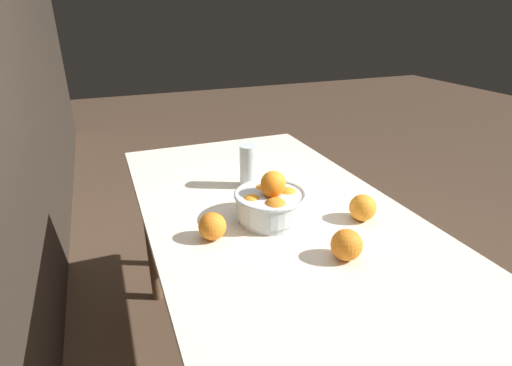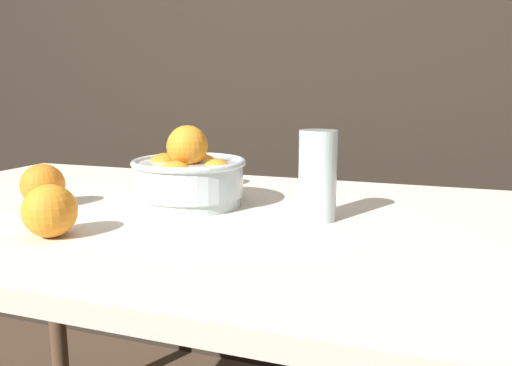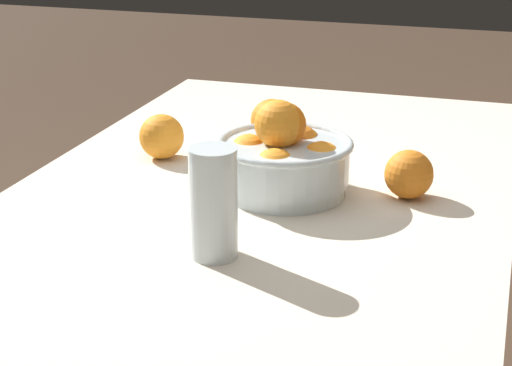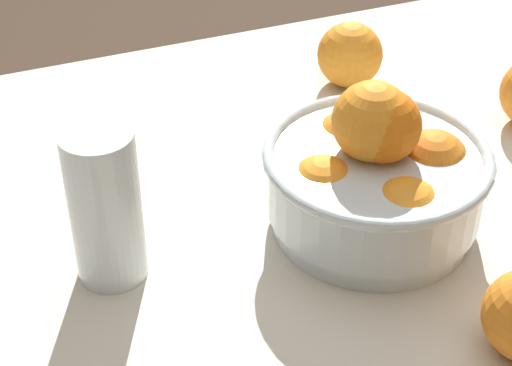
{
  "view_description": "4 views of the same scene",
  "coord_description": "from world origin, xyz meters",
  "px_view_note": "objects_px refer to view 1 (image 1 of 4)",
  "views": [
    {
      "loc": [
        -1.04,
        0.47,
        1.38
      ],
      "look_at": [
        0.03,
        0.05,
        0.87
      ],
      "focal_mm": 28.0,
      "sensor_mm": 36.0,
      "label": 1
    },
    {
      "loc": [
        0.38,
        -0.81,
        1.0
      ],
      "look_at": [
        0.09,
        -0.0,
        0.84
      ],
      "focal_mm": 35.0,
      "sensor_mm": 36.0,
      "label": 2
    },
    {
      "loc": [
        1.19,
        0.39,
        1.28
      ],
      "look_at": [
        0.07,
        0.03,
        0.84
      ],
      "focal_mm": 60.0,
      "sensor_mm": 36.0,
      "label": 3
    },
    {
      "loc": [
        0.29,
        0.61,
        1.32
      ],
      "look_at": [
        0.06,
        0.03,
        0.85
      ],
      "focal_mm": 60.0,
      "sensor_mm": 36.0,
      "label": 4
    }
  ],
  "objects_px": {
    "fruit_bowl": "(270,202)",
    "orange_loose_near_bowl": "(347,245)",
    "orange_loose_aside": "(363,208)",
    "juice_glass": "(249,168)",
    "orange_loose_front": "(212,226)"
  },
  "relations": [
    {
      "from": "fruit_bowl",
      "to": "juice_glass",
      "type": "distance_m",
      "value": 0.26
    },
    {
      "from": "juice_glass",
      "to": "orange_loose_near_bowl",
      "type": "bearing_deg",
      "value": -172.06
    },
    {
      "from": "orange_loose_near_bowl",
      "to": "juice_glass",
      "type": "bearing_deg",
      "value": 7.94
    },
    {
      "from": "orange_loose_near_bowl",
      "to": "orange_loose_front",
      "type": "relative_size",
      "value": 1.04
    },
    {
      "from": "orange_loose_near_bowl",
      "to": "orange_loose_aside",
      "type": "distance_m",
      "value": 0.23
    },
    {
      "from": "orange_loose_aside",
      "to": "fruit_bowl",
      "type": "bearing_deg",
      "value": 68.35
    },
    {
      "from": "fruit_bowl",
      "to": "orange_loose_near_bowl",
      "type": "distance_m",
      "value": 0.28
    },
    {
      "from": "juice_glass",
      "to": "orange_loose_near_bowl",
      "type": "xyz_separation_m",
      "value": [
        -0.52,
        -0.07,
        -0.03
      ]
    },
    {
      "from": "fruit_bowl",
      "to": "orange_loose_near_bowl",
      "type": "bearing_deg",
      "value": -159.26
    },
    {
      "from": "juice_glass",
      "to": "orange_loose_front",
      "type": "distance_m",
      "value": 0.37
    },
    {
      "from": "fruit_bowl",
      "to": "orange_loose_front",
      "type": "height_order",
      "value": "fruit_bowl"
    },
    {
      "from": "juice_glass",
      "to": "fruit_bowl",
      "type": "bearing_deg",
      "value": 174.07
    },
    {
      "from": "juice_glass",
      "to": "orange_loose_front",
      "type": "relative_size",
      "value": 1.97
    },
    {
      "from": "juice_glass",
      "to": "orange_loose_front",
      "type": "bearing_deg",
      "value": 143.49
    },
    {
      "from": "fruit_bowl",
      "to": "orange_loose_aside",
      "type": "bearing_deg",
      "value": -111.65
    }
  ]
}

